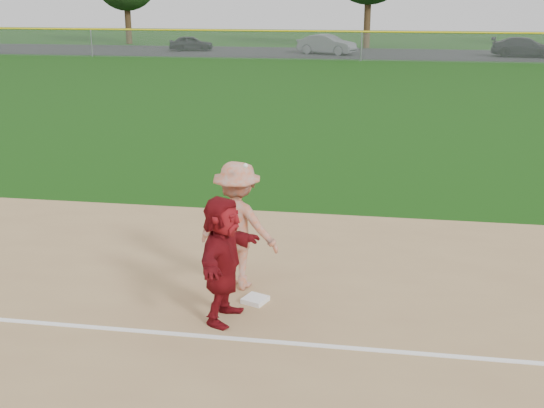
% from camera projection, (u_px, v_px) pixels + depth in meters
% --- Properties ---
extents(ground, '(160.00, 160.00, 0.00)m').
position_uv_depth(ground, '(256.00, 315.00, 10.26)').
color(ground, '#133F0C').
rests_on(ground, ground).
extents(foul_line, '(60.00, 0.10, 0.01)m').
position_uv_depth(foul_line, '(245.00, 340.00, 9.50)').
color(foul_line, white).
rests_on(foul_line, infield_dirt).
extents(parking_asphalt, '(120.00, 10.00, 0.01)m').
position_uv_depth(parking_asphalt, '(364.00, 53.00, 53.58)').
color(parking_asphalt, black).
rests_on(parking_asphalt, ground).
extents(first_base, '(0.44, 0.44, 0.08)m').
position_uv_depth(first_base, '(255.00, 300.00, 10.66)').
color(first_base, white).
rests_on(first_base, infield_dirt).
extents(base_runner, '(0.84, 1.83, 1.90)m').
position_uv_depth(base_runner, '(223.00, 259.00, 9.83)').
color(base_runner, '#650B10').
rests_on(base_runner, infield_dirt).
extents(car_left, '(3.83, 2.30, 1.22)m').
position_uv_depth(car_left, '(191.00, 43.00, 55.82)').
color(car_left, black).
rests_on(car_left, parking_asphalt).
extents(car_mid, '(4.82, 3.09, 1.50)m').
position_uv_depth(car_mid, '(327.00, 44.00, 52.63)').
color(car_mid, slate).
rests_on(car_mid, parking_asphalt).
extents(car_right, '(5.17, 2.74, 1.43)m').
position_uv_depth(car_right, '(525.00, 47.00, 50.45)').
color(car_right, black).
rests_on(car_right, parking_asphalt).
extents(first_base_play, '(1.50, 1.07, 2.20)m').
position_uv_depth(first_base_play, '(238.00, 226.00, 10.94)').
color(first_base_play, '#A2A3A5').
rests_on(first_base_play, infield_dirt).
extents(outfield_fence, '(110.00, 0.12, 110.00)m').
position_uv_depth(outfield_fence, '(362.00, 32.00, 47.35)').
color(outfield_fence, '#999EA0').
rests_on(outfield_fence, ground).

